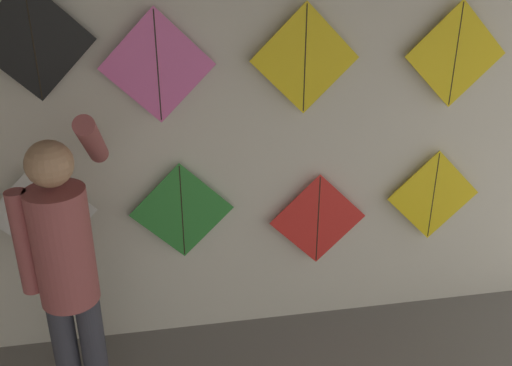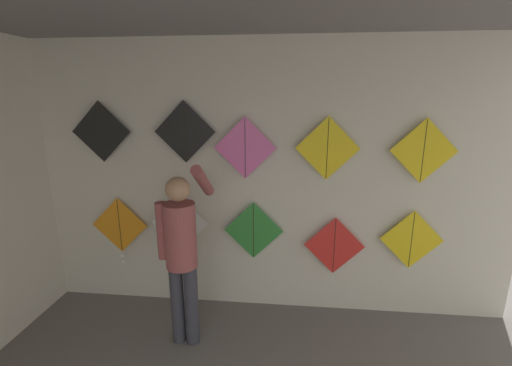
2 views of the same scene
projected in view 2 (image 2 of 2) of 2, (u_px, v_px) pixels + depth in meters
back_panel at (254, 181)px, 3.51m from camera, size 5.25×0.06×2.80m
shopkeeper at (182, 247)px, 3.02m from camera, size 0.43×0.58×1.70m
kite_0 at (120, 227)px, 3.70m from camera, size 0.61×0.04×0.75m
kite_1 at (180, 223)px, 3.61m from camera, size 0.61×0.01×0.61m
kite_2 at (253, 231)px, 3.55m from camera, size 0.61×0.01×0.61m
kite_3 at (334, 246)px, 3.50m from camera, size 0.61×0.01×0.61m
kite_4 at (411, 240)px, 3.40m from camera, size 0.61×0.01×0.61m
kite_5 at (101, 132)px, 3.45m from camera, size 0.61×0.01×0.61m
kite_6 at (185, 132)px, 3.36m from camera, size 0.61×0.01×0.61m
kite_7 at (245, 148)px, 3.34m from camera, size 0.61×0.01×0.61m
kite_8 at (327, 148)px, 3.26m from camera, size 0.61×0.01×0.61m
kite_9 at (424, 151)px, 3.18m from camera, size 0.61×0.01×0.61m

